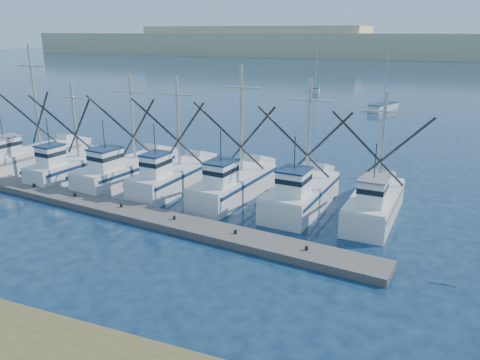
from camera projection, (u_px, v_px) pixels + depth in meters
name	position (u px, v px, depth m)	size (l,w,h in m)	color
ground	(192.00, 297.00, 19.50)	(500.00, 500.00, 0.00)	#0C1B38
floating_dock	(134.00, 213.00, 27.99)	(30.21, 2.01, 0.40)	#635D59
dune_ridge	(414.00, 45.00, 203.81)	(360.00, 60.00, 10.00)	tan
trawler_fleet	(175.00, 178.00, 32.06)	(30.17, 8.64, 9.65)	silver
sailboat_near	(383.00, 107.00, 65.67)	(3.74, 5.99, 8.10)	silver
sailboat_far	(315.00, 89.00, 85.58)	(2.37, 5.16, 8.10)	silver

